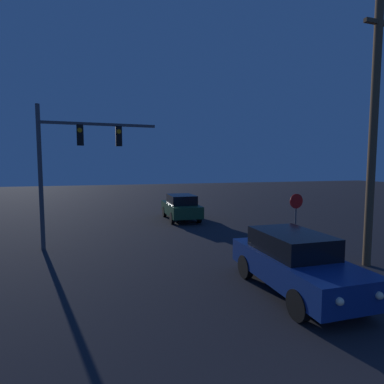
{
  "coord_description": "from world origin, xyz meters",
  "views": [
    {
      "loc": [
        -3.35,
        -0.13,
        3.66
      ],
      "look_at": [
        0.0,
        10.58,
        2.69
      ],
      "focal_mm": 28.0,
      "sensor_mm": 36.0,
      "label": 1
    }
  ],
  "objects": [
    {
      "name": "car_near",
      "position": [
        2.02,
        7.07,
        0.9
      ],
      "size": [
        2.07,
        4.7,
        1.72
      ],
      "rotation": [
        0.0,
        0.0,
        3.12
      ],
      "color": "navy",
      "rests_on": "ground_plane"
    },
    {
      "name": "traffic_signal_mast",
      "position": [
        -4.46,
        14.14,
        4.2
      ],
      "size": [
        5.09,
        0.3,
        6.29
      ],
      "color": "#4C4C51",
      "rests_on": "ground_plane"
    },
    {
      "name": "stop_sign",
      "position": [
        4.74,
        10.71,
        1.7
      ],
      "size": [
        0.64,
        0.07,
        2.48
      ],
      "color": "#4C4C51",
      "rests_on": "ground_plane"
    },
    {
      "name": "car_far",
      "position": [
        1.97,
        19.41,
        0.9
      ],
      "size": [
        2.11,
        4.72,
        1.72
      ],
      "rotation": [
        0.0,
        0.0,
        -0.04
      ],
      "color": "#1E4728",
      "rests_on": "ground_plane"
    },
    {
      "name": "utility_pole",
      "position": [
        6.03,
        8.24,
        4.9
      ],
      "size": [
        1.22,
        0.28,
        9.57
      ],
      "color": "brown",
      "rests_on": "ground_plane"
    }
  ]
}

